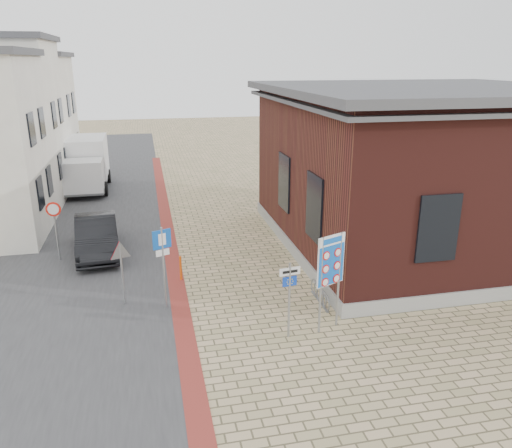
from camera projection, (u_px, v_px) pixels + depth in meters
name	position (u px, v px, depth m)	size (l,w,h in m)	color
ground	(258.00, 346.00, 14.31)	(120.00, 120.00, 0.00)	tan
road_strip	(99.00, 211.00, 27.09)	(7.00, 60.00, 0.02)	#38383A
curb_strip	(169.00, 236.00, 23.17)	(0.60, 40.00, 0.02)	maroon
brick_building	(425.00, 165.00, 21.56)	(13.00, 13.00, 6.80)	gray
townhouse_far	(17.00, 118.00, 33.01)	(7.40, 6.40, 8.30)	beige
bike_rack	(320.00, 295.00, 16.81)	(0.08, 1.80, 0.60)	slate
sedan	(97.00, 236.00, 20.94)	(1.66, 4.76, 1.57)	black
box_truck	(86.00, 164.00, 31.14)	(2.64, 6.08, 3.17)	slate
border_sign	(331.00, 262.00, 14.57)	(0.96, 0.45, 3.02)	gray
essen_sign	(289.00, 289.00, 14.31)	(0.63, 0.13, 2.35)	gray
parking_sign	(163.00, 253.00, 15.86)	(0.59, 0.28, 2.82)	gray
yield_sign	(121.00, 258.00, 16.26)	(0.75, 0.31, 2.20)	gray
speed_sign	(55.00, 222.00, 19.87)	(0.59, 0.07, 2.49)	gray
bollard	(181.00, 268.00, 18.43)	(0.09, 0.09, 0.96)	#E84F0C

